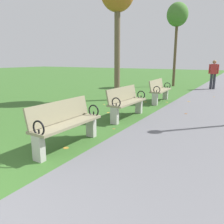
{
  "coord_description": "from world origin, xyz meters",
  "views": [
    {
      "loc": [
        2.4,
        -0.34,
        1.68
      ],
      "look_at": [
        -0.05,
        3.9,
        0.55
      ],
      "focal_mm": 36.63,
      "sensor_mm": 36.0,
      "label": 1
    }
  ],
  "objects_px": {
    "park_bench_4": "(160,90)",
    "tree_2": "(177,16)",
    "pedestrian_walking": "(213,73)",
    "park_bench_2": "(66,123)",
    "park_bench_3": "(126,102)"
  },
  "relations": [
    {
      "from": "park_bench_4",
      "to": "tree_2",
      "type": "bearing_deg",
      "value": 100.08
    },
    {
      "from": "park_bench_4",
      "to": "pedestrian_walking",
      "type": "xyz_separation_m",
      "value": [
        1.33,
        5.37,
        0.44
      ]
    },
    {
      "from": "pedestrian_walking",
      "to": "tree_2",
      "type": "bearing_deg",
      "value": 167.42
    },
    {
      "from": "pedestrian_walking",
      "to": "park_bench_2",
      "type": "bearing_deg",
      "value": -96.93
    },
    {
      "from": "park_bench_3",
      "to": "pedestrian_walking",
      "type": "xyz_separation_m",
      "value": [
        1.33,
        8.33,
        0.44
      ]
    },
    {
      "from": "park_bench_2",
      "to": "park_bench_3",
      "type": "bearing_deg",
      "value": 90.0
    },
    {
      "from": "park_bench_2",
      "to": "tree_2",
      "type": "relative_size",
      "value": 0.32
    },
    {
      "from": "park_bench_3",
      "to": "park_bench_4",
      "type": "height_order",
      "value": "same"
    },
    {
      "from": "park_bench_3",
      "to": "pedestrian_walking",
      "type": "relative_size",
      "value": 1.0
    },
    {
      "from": "park_bench_4",
      "to": "park_bench_2",
      "type": "bearing_deg",
      "value": -90.0
    },
    {
      "from": "park_bench_2",
      "to": "pedestrian_walking",
      "type": "xyz_separation_m",
      "value": [
        1.33,
        10.95,
        0.44
      ]
    },
    {
      "from": "park_bench_2",
      "to": "tree_2",
      "type": "xyz_separation_m",
      "value": [
        -1.05,
        11.48,
        3.72
      ]
    },
    {
      "from": "park_bench_2",
      "to": "pedestrian_walking",
      "type": "distance_m",
      "value": 11.04
    },
    {
      "from": "park_bench_4",
      "to": "tree_2",
      "type": "distance_m",
      "value": 7.05
    },
    {
      "from": "park_bench_4",
      "to": "tree_2",
      "type": "xyz_separation_m",
      "value": [
        -1.05,
        5.9,
        3.72
      ]
    }
  ]
}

